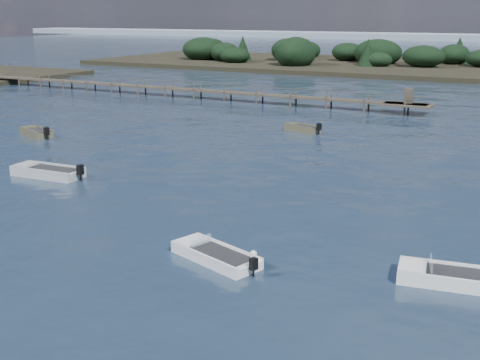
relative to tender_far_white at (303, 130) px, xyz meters
The scene contains 9 objects.
ground 26.13m from the tender_far_white, 85.57° to the left, with size 400.00×400.00×0.00m, color #172435.
tender_far_white is the anchor object (origin of this frame).
dinghy_mid_white_b 31.28m from the tender_far_white, 56.81° to the right, with size 4.86×2.34×1.18m.
dinghy_mid_white_a 29.57m from the tender_far_white, 74.94° to the right, with size 4.55×2.78×1.05m.
dinghy_mid_grey 23.50m from the tender_far_white, 111.93° to the right, with size 5.18×2.15×1.29m.
tender_far_grey 23.11m from the tender_far_white, 147.22° to the right, with size 4.11×2.62×1.31m.
buoy_b 28.56m from the tender_far_white, 72.04° to the right, with size 0.32×0.32×0.32m, color silver.
jetty 24.22m from the tender_far_white, 144.56° to the left, with size 64.50×3.20×3.40m.
distant_haze 214.88m from the tender_far_white, 114.17° to the left, with size 280.00×20.00×2.40m, color #8696A6.
Camera 1 is at (17.75, -15.12, 10.18)m, focal length 45.00 mm.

